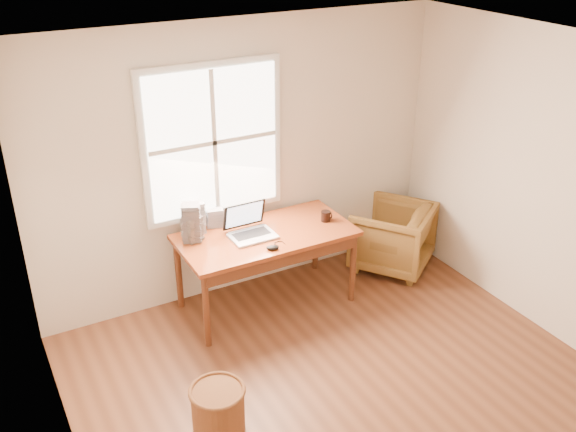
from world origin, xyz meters
name	(u,v)px	position (x,y,z in m)	size (l,w,h in m)	color
room_shell	(372,259)	(-0.02, 0.16, 1.32)	(4.04, 4.54, 2.64)	brown
desk	(266,235)	(0.00, 1.80, 0.73)	(1.60, 0.80, 0.04)	brown
armchair	(392,237)	(1.46, 1.80, 0.34)	(0.73, 0.76, 0.69)	brown
wicker_stool	(218,411)	(-1.06, 0.48, 0.19)	(0.38, 0.38, 0.38)	brown
laptop	(253,224)	(-0.14, 1.79, 0.88)	(0.36, 0.37, 0.27)	silver
mouse	(273,248)	(-0.08, 1.50, 0.77)	(0.11, 0.07, 0.04)	black
coffee_mug	(326,216)	(0.61, 1.75, 0.80)	(0.09, 0.09, 0.10)	black
cd_stack_a	(195,218)	(-0.55, 2.11, 0.90)	(0.15, 0.13, 0.30)	silver
cd_stack_b	(192,229)	(-0.63, 1.99, 0.87)	(0.15, 0.13, 0.23)	#29292F
cd_stack_c	(191,223)	(-0.63, 1.99, 0.92)	(0.16, 0.14, 0.35)	gray
cd_stack_d	(215,217)	(-0.34, 2.16, 0.84)	(0.15, 0.13, 0.18)	silver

